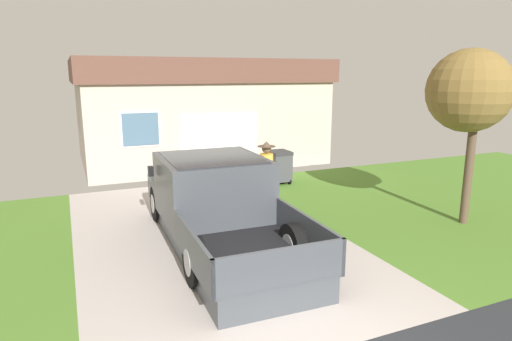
{
  "coord_description": "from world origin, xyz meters",
  "views": [
    {
      "loc": [
        -2.52,
        -4.04,
        3.35
      ],
      "look_at": [
        1.23,
        4.59,
        1.26
      ],
      "focal_mm": 30.83,
      "sensor_mm": 36.0,
      "label": 1
    }
  ],
  "objects_px": {
    "person_with_hat": "(266,175)",
    "wheeled_trash_bin": "(279,166)",
    "pickup_truck": "(215,203)",
    "front_yard_tree": "(472,93)",
    "house_with_garage": "(196,110)",
    "handbag": "(278,212)"
  },
  "relations": [
    {
      "from": "person_with_hat",
      "to": "wheeled_trash_bin",
      "type": "height_order",
      "value": "person_with_hat"
    },
    {
      "from": "pickup_truck",
      "to": "person_with_hat",
      "type": "xyz_separation_m",
      "value": [
        1.6,
        0.97,
        0.23
      ]
    },
    {
      "from": "person_with_hat",
      "to": "front_yard_tree",
      "type": "relative_size",
      "value": 0.46
    },
    {
      "from": "house_with_garage",
      "to": "front_yard_tree",
      "type": "distance_m",
      "value": 10.52
    },
    {
      "from": "person_with_hat",
      "to": "house_with_garage",
      "type": "bearing_deg",
      "value": -124.91
    },
    {
      "from": "pickup_truck",
      "to": "wheeled_trash_bin",
      "type": "bearing_deg",
      "value": 49.78
    },
    {
      "from": "handbag",
      "to": "wheeled_trash_bin",
      "type": "height_order",
      "value": "wheeled_trash_bin"
    },
    {
      "from": "house_with_garage",
      "to": "wheeled_trash_bin",
      "type": "relative_size",
      "value": 8.83
    },
    {
      "from": "house_with_garage",
      "to": "front_yard_tree",
      "type": "bearing_deg",
      "value": -71.23
    },
    {
      "from": "house_with_garage",
      "to": "pickup_truck",
      "type": "bearing_deg",
      "value": -103.64
    },
    {
      "from": "house_with_garage",
      "to": "wheeled_trash_bin",
      "type": "height_order",
      "value": "house_with_garage"
    },
    {
      "from": "person_with_hat",
      "to": "wheeled_trash_bin",
      "type": "bearing_deg",
      "value": -153.26
    },
    {
      "from": "person_with_hat",
      "to": "front_yard_tree",
      "type": "xyz_separation_m",
      "value": [
        3.88,
        -2.2,
        1.94
      ]
    },
    {
      "from": "house_with_garage",
      "to": "wheeled_trash_bin",
      "type": "bearing_deg",
      "value": -76.51
    },
    {
      "from": "person_with_hat",
      "to": "handbag",
      "type": "bearing_deg",
      "value": 89.57
    },
    {
      "from": "person_with_hat",
      "to": "handbag",
      "type": "xyz_separation_m",
      "value": [
        0.17,
        -0.29,
        -0.85
      ]
    },
    {
      "from": "pickup_truck",
      "to": "handbag",
      "type": "bearing_deg",
      "value": 22.73
    },
    {
      "from": "handbag",
      "to": "front_yard_tree",
      "type": "height_order",
      "value": "front_yard_tree"
    },
    {
      "from": "person_with_hat",
      "to": "handbag",
      "type": "distance_m",
      "value": 0.91
    },
    {
      "from": "person_with_hat",
      "to": "front_yard_tree",
      "type": "height_order",
      "value": "front_yard_tree"
    },
    {
      "from": "pickup_truck",
      "to": "person_with_hat",
      "type": "bearing_deg",
      "value": 32.88
    },
    {
      "from": "pickup_truck",
      "to": "front_yard_tree",
      "type": "distance_m",
      "value": 6.02
    }
  ]
}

